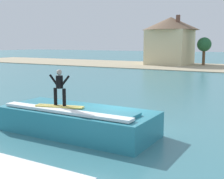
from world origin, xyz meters
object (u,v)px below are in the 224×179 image
car_near_shore (166,60)px  surfboard (59,106)px  tree_short_bushy (204,45)px  house_with_chimney (170,38)px  surfer (59,86)px  wave_crest (77,120)px

car_near_shore → surfboard: bearing=-76.2°
surfboard → tree_short_bushy: (-4.33, 45.40, 2.41)m
house_with_chimney → tree_short_bushy: bearing=2.8°
surfer → house_with_chimney: size_ratio=0.15×
wave_crest → surfboard: (-0.54, -0.57, 0.71)m
surfer → house_with_chimney: (-10.52, 45.03, 2.77)m
car_near_shore → tree_short_bushy: size_ratio=0.82×
surfboard → surfer: (-0.03, 0.07, 0.93)m
house_with_chimney → tree_short_bushy: (6.21, 0.30, -1.29)m
house_with_chimney → surfer: bearing=-76.8°
house_with_chimney → wave_crest: bearing=-76.0°
surfer → car_near_shore: 44.73m
surfboard → car_near_shore: car_near_shore is taller
car_near_shore → tree_short_bushy: bearing=16.7°
surfboard → car_near_shore: size_ratio=0.54×
wave_crest → surfer: 1.81m
car_near_shore → house_with_chimney: (0.16, 1.61, 4.07)m
wave_crest → car_near_shore: bearing=104.7°
car_near_shore → surfer: bearing=-76.2°
car_near_shore → house_with_chimney: size_ratio=0.40×
surfer → tree_short_bushy: size_ratio=0.32×
tree_short_bushy → surfer: bearing=-84.6°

